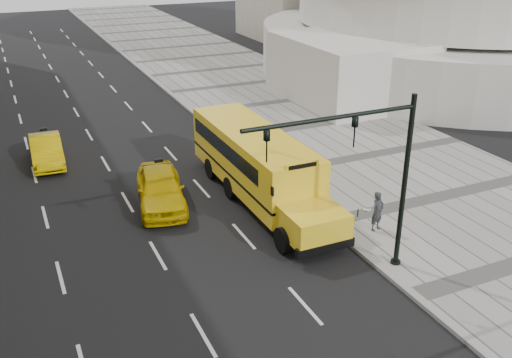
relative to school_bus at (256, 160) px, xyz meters
name	(u,v)px	position (x,y,z in m)	size (l,w,h in m)	color
ground	(149,198)	(-4.50, 1.82, -1.76)	(140.00, 140.00, 0.00)	black
sidewalk_museum	(370,156)	(7.50, 1.82, -1.69)	(12.00, 140.00, 0.15)	gray
curb_museum	(268,175)	(1.50, 1.82, -1.69)	(0.30, 140.00, 0.15)	gray
school_bus	(256,160)	(0.00, 0.00, 0.00)	(2.96, 11.56, 3.19)	yellow
taxi_near	(160,188)	(-4.20, 0.83, -0.94)	(1.96, 4.87, 1.66)	#D2AD02
taxi_far	(46,150)	(-8.19, 8.11, -1.05)	(1.52, 4.36, 1.44)	#D2AD02
pedestrian	(377,211)	(2.93, -5.14, -0.80)	(0.60, 0.39, 1.64)	#2A2B31
traffic_signal	(372,168)	(0.69, -7.49, 2.33)	(6.18, 0.36, 6.40)	black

